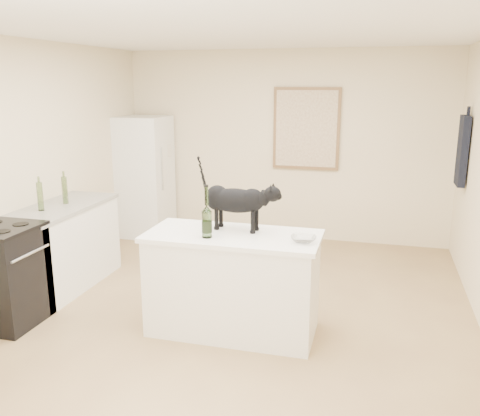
% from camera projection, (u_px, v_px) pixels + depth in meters
% --- Properties ---
extents(floor, '(5.50, 5.50, 0.00)m').
position_uv_depth(floor, '(229.00, 319.00, 4.82)').
color(floor, '#A48657').
rests_on(floor, ground).
extents(ceiling, '(5.50, 5.50, 0.00)m').
position_uv_depth(ceiling, '(227.00, 28.00, 4.19)').
color(ceiling, white).
rests_on(ceiling, ground).
extents(wall_back, '(4.50, 0.00, 4.50)m').
position_uv_depth(wall_back, '(284.00, 146.00, 7.08)').
color(wall_back, beige).
rests_on(wall_back, ground).
extents(wall_front, '(4.50, 0.00, 4.50)m').
position_uv_depth(wall_front, '(21.00, 319.00, 1.93)').
color(wall_front, beige).
rests_on(wall_front, ground).
extents(wall_left, '(0.00, 5.50, 5.50)m').
position_uv_depth(wall_left, '(11.00, 172.00, 5.08)').
color(wall_left, beige).
rests_on(wall_left, ground).
extents(island_base, '(1.44, 0.67, 0.86)m').
position_uv_depth(island_base, '(233.00, 285.00, 4.50)').
color(island_base, white).
rests_on(island_base, floor).
extents(island_top, '(1.50, 0.70, 0.04)m').
position_uv_depth(island_top, '(233.00, 236.00, 4.39)').
color(island_top, white).
rests_on(island_top, island_base).
extents(left_cabinets, '(0.60, 1.40, 0.86)m').
position_uv_depth(left_cabinets, '(62.00, 248.00, 5.49)').
color(left_cabinets, white).
rests_on(left_cabinets, floor).
extents(left_countertop, '(0.62, 1.44, 0.04)m').
position_uv_depth(left_countertop, '(59.00, 208.00, 5.38)').
color(left_countertop, gray).
rests_on(left_countertop, left_cabinets).
extents(stove, '(0.60, 0.60, 0.90)m').
position_uv_depth(stove, '(4.00, 277.00, 4.64)').
color(stove, black).
rests_on(stove, floor).
extents(fridge, '(0.68, 0.68, 1.70)m').
position_uv_depth(fridge, '(144.00, 177.00, 7.31)').
color(fridge, white).
rests_on(fridge, floor).
extents(artwork_frame, '(0.90, 0.03, 1.10)m').
position_uv_depth(artwork_frame, '(306.00, 129.00, 6.92)').
color(artwork_frame, brown).
rests_on(artwork_frame, wall_back).
extents(artwork_canvas, '(0.82, 0.00, 1.02)m').
position_uv_depth(artwork_canvas, '(306.00, 129.00, 6.90)').
color(artwork_canvas, beige).
rests_on(artwork_canvas, wall_back).
extents(hanging_garment, '(0.08, 0.34, 0.80)m').
position_uv_depth(hanging_garment, '(462.00, 151.00, 5.84)').
color(hanging_garment, black).
rests_on(hanging_garment, wall_right).
extents(black_cat, '(0.69, 0.27, 0.47)m').
position_uv_depth(black_cat, '(235.00, 204.00, 4.45)').
color(black_cat, black).
rests_on(black_cat, island_top).
extents(wine_bottle, '(0.10, 0.10, 0.39)m').
position_uv_depth(wine_bottle, '(207.00, 215.00, 4.24)').
color(wine_bottle, '#2D4F1F').
rests_on(wine_bottle, island_top).
extents(glass_bowl, '(0.23, 0.23, 0.05)m').
position_uv_depth(glass_bowl, '(303.00, 239.00, 4.15)').
color(glass_bowl, silver).
rests_on(glass_bowl, island_top).
extents(fridge_paper, '(0.04, 0.12, 0.16)m').
position_uv_depth(fridge_paper, '(169.00, 150.00, 7.23)').
color(fridge_paper, beige).
rests_on(fridge_paper, fridge).
extents(counter_bottle_cluster, '(0.12, 0.39, 0.29)m').
position_uv_depth(counter_bottle_cluster, '(53.00, 193.00, 5.30)').
color(counter_bottle_cluster, '#386021').
rests_on(counter_bottle_cluster, left_countertop).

